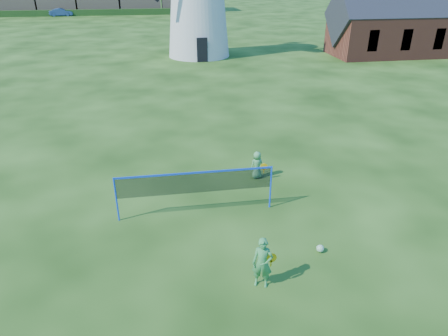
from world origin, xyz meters
The scene contains 8 objects.
ground centered at (0.00, 0.00, 0.00)m, with size 220.00×220.00×0.00m, color black.
chapel centered at (19.74, 24.67, 2.66)m, with size 11.17×5.42×9.45m.
badminton_net centered at (-0.77, 0.27, 1.14)m, with size 5.05×0.05×1.55m.
player_girl centered at (0.55, -3.33, 0.71)m, with size 0.72×0.49×1.41m.
player_boy centered at (1.80, 2.45, 0.54)m, with size 0.66×0.48×1.09m.
play_ball centered at (2.54, -2.29, 0.11)m, with size 0.22×0.22×0.22m, color green.
hedge centered at (-22.00, 66.00, 0.50)m, with size 62.00×0.80×1.00m, color #193814.
car_right centered at (-17.56, 65.89, 0.63)m, with size 1.33×3.82×1.26m, color navy.
Camera 1 is at (-1.65, -10.93, 7.27)m, focal length 32.08 mm.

